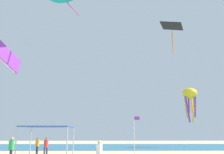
% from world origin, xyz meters
% --- Properties ---
extents(ocean_strip, '(110.00, 18.93, 0.03)m').
position_xyz_m(ocean_strip, '(0.00, 23.77, 0.01)').
color(ocean_strip, '#1E6B93').
rests_on(ocean_strip, ground).
extents(canopy_tent, '(3.19, 3.14, 2.60)m').
position_xyz_m(canopy_tent, '(-4.21, -0.80, 2.47)').
color(canopy_tent, '#B2B2B7').
rests_on(canopy_tent, ground).
extents(person_near_tent, '(0.40, 0.44, 1.67)m').
position_xyz_m(person_near_tent, '(-0.72, -0.67, 0.98)').
color(person_near_tent, brown).
rests_on(person_near_tent, ground).
extents(person_central, '(0.41, 0.42, 1.74)m').
position_xyz_m(person_central, '(-6.03, 6.89, 1.02)').
color(person_central, '#33384C').
rests_on(person_central, ground).
extents(person_rightmost, '(0.44, 0.49, 1.84)m').
position_xyz_m(person_rightmost, '(-7.89, 2.91, 1.08)').
color(person_rightmost, black).
rests_on(person_rightmost, ground).
extents(person_far_shore, '(0.40, 0.45, 1.67)m').
position_xyz_m(person_far_shore, '(-7.57, 9.68, 0.98)').
color(person_far_shore, black).
rests_on(person_far_shore, ground).
extents(banner_flag, '(0.61, 0.06, 3.80)m').
position_xyz_m(banner_flag, '(2.60, 7.72, 2.28)').
color(banner_flag, silver).
rests_on(banner_flag, ground).
extents(kite_octopus_yellow, '(2.42, 2.42, 5.51)m').
position_xyz_m(kite_octopus_yellow, '(13.17, 22.26, 8.12)').
color(kite_octopus_yellow, yellow).
extents(kite_diamond_black, '(3.22, 3.25, 3.67)m').
position_xyz_m(kite_diamond_black, '(7.64, 10.51, 14.70)').
color(kite_diamond_black, black).
extents(kite_parafoil_purple, '(2.24, 5.78, 3.60)m').
position_xyz_m(kite_parafoil_purple, '(-11.81, 9.17, 10.82)').
color(kite_parafoil_purple, purple).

